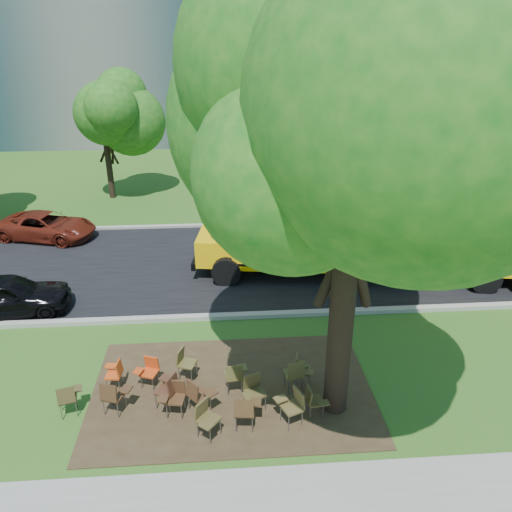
{
  "coord_description": "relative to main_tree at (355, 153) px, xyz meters",
  "views": [
    {
      "loc": [
        0.85,
        -10.59,
        8.31
      ],
      "look_at": [
        1.91,
        3.6,
        1.86
      ],
      "focal_mm": 35.0,
      "sensor_mm": 36.0,
      "label": 1
    }
  ],
  "objects": [
    {
      "name": "chair_11",
      "position": [
        -2.36,
        0.74,
        -5.63
      ],
      "size": [
        0.59,
        0.58,
        0.89
      ],
      "rotation": [
        0.0,
        0.0,
        0.12
      ],
      "color": "brown",
      "rests_on": "ground"
    },
    {
      "name": "asphalt_road",
      "position": [
        -3.44,
        8.3,
        -6.15
      ],
      "size": [
        80.0,
        8.0,
        0.04
      ],
      "primitive_type": "cube",
      "color": "black",
      "rests_on": "ground"
    },
    {
      "name": "bg_car_red",
      "position": [
        -10.14,
        11.49,
        -5.59
      ],
      "size": [
        4.57,
        2.99,
        1.17
      ],
      "primitive_type": "imported",
      "rotation": [
        0.0,
        0.0,
        1.3
      ],
      "color": "#591A0F",
      "rests_on": "ground"
    },
    {
      "name": "dirt_patch",
      "position": [
        -2.44,
        0.8,
        -6.16
      ],
      "size": [
        7.0,
        4.5,
        0.03
      ],
      "primitive_type": "cube",
      "color": "#382819",
      "rests_on": "ground"
    },
    {
      "name": "ground",
      "position": [
        -3.44,
        1.3,
        -6.17
      ],
      "size": [
        160.0,
        160.0,
        0.0
      ],
      "primitive_type": "plane",
      "color": "#2D5A1C",
      "rests_on": "ground"
    },
    {
      "name": "chair_3",
      "position": [
        -3.8,
        0.09,
        -5.63
      ],
      "size": [
        0.64,
        0.52,
        0.88
      ],
      "rotation": [
        0.0,
        0.0,
        2.98
      ],
      "color": "#482D19",
      "rests_on": "ground"
    },
    {
      "name": "kerb_far",
      "position": [
        -3.44,
        12.4,
        -6.1
      ],
      "size": [
        80.0,
        0.25,
        0.14
      ],
      "primitive_type": "cube",
      "color": "gray",
      "rests_on": "ground"
    },
    {
      "name": "chair_2",
      "position": [
        -3.96,
        0.32,
        -5.59
      ],
      "size": [
        0.61,
        0.78,
        0.95
      ],
      "rotation": [
        0.0,
        0.0,
        1.11
      ],
      "color": "#432618",
      "rests_on": "ground"
    },
    {
      "name": "chair_1",
      "position": [
        -5.23,
        0.17,
        -5.6
      ],
      "size": [
        0.74,
        0.58,
        0.93
      ],
      "rotation": [
        0.0,
        0.0,
        -0.33
      ],
      "color": "#412917",
      "rests_on": "ground"
    },
    {
      "name": "chair_9",
      "position": [
        -4.52,
        1.17,
        -5.67
      ],
      "size": [
        0.65,
        0.51,
        0.82
      ],
      "rotation": [
        0.0,
        0.0,
        2.79
      ],
      "color": "#C14014",
      "rests_on": "ground"
    },
    {
      "name": "chair_13",
      "position": [
        -0.86,
        0.69,
        -5.6
      ],
      "size": [
        0.63,
        0.63,
        0.93
      ],
      "rotation": [
        0.0,
        0.0,
        0.17
      ],
      "color": "#4B4620",
      "rests_on": "ground"
    },
    {
      "name": "chair_5",
      "position": [
        -1.95,
        0.12,
        -5.6
      ],
      "size": [
        0.63,
        0.72,
        0.92
      ],
      "rotation": [
        0.0,
        0.0,
        3.52
      ],
      "color": "#4B4120",
      "rests_on": "ground"
    },
    {
      "name": "chair_6",
      "position": [
        -1.08,
        -0.43,
        -5.61
      ],
      "size": [
        0.72,
        0.62,
        0.92
      ],
      "rotation": [
        0.0,
        0.0,
        1.97
      ],
      "color": "brown",
      "rests_on": "ground"
    },
    {
      "name": "chair_10",
      "position": [
        -3.63,
        1.38,
        -5.63
      ],
      "size": [
        0.55,
        0.7,
        0.88
      ],
      "rotation": [
        0.0,
        0.0,
        -1.94
      ],
      "color": "brown",
      "rests_on": "ground"
    },
    {
      "name": "chair_15",
      "position": [
        -3.26,
        0.06,
        -5.59
      ],
      "size": [
        0.8,
        0.63,
        0.94
      ],
      "rotation": [
        0.0,
        0.0,
        5.4
      ],
      "color": "#472B19",
      "rests_on": "ground"
    },
    {
      "name": "bg_tree_3",
      "position": [
        4.56,
        15.3,
        -1.14
      ],
      "size": [
        5.6,
        5.6,
        7.84
      ],
      "color": "black",
      "rests_on": "ground"
    },
    {
      "name": "chair_0",
      "position": [
        -6.27,
        0.22,
        -5.64
      ],
      "size": [
        0.59,
        0.63,
        0.87
      ],
      "rotation": [
        0.0,
        0.0,
        0.26
      ],
      "color": "#453A1E",
      "rests_on": "ground"
    },
    {
      "name": "main_tree",
      "position": [
        0.0,
        0.0,
        0.0
      ],
      "size": [
        7.2,
        7.2,
        9.79
      ],
      "color": "black",
      "rests_on": "ground"
    },
    {
      "name": "black_car",
      "position": [
        -9.46,
        5.1,
        -5.51
      ],
      "size": [
        4.04,
        2.04,
        1.32
      ],
      "primitive_type": "imported",
      "rotation": [
        0.0,
        0.0,
        1.7
      ],
      "color": "black",
      "rests_on": "ground"
    },
    {
      "name": "chair_7",
      "position": [
        -0.57,
        -0.25,
        -5.68
      ],
      "size": [
        0.53,
        0.53,
        0.8
      ],
      "rotation": [
        0.0,
        0.0,
        -1.44
      ],
      "color": "#463D1E",
      "rests_on": "ground"
    },
    {
      "name": "chair_12",
      "position": [
        -0.69,
        0.91,
        -5.65
      ],
      "size": [
        0.5,
        0.63,
        0.85
      ],
      "rotation": [
        0.0,
        0.0,
        4.52
      ],
      "color": "#4C4120",
      "rests_on": "ground"
    },
    {
      "name": "chair_8",
      "position": [
        -5.35,
        1.13,
        -5.67
      ],
      "size": [
        0.47,
        0.56,
        0.81
      ],
      "rotation": [
        0.0,
        0.0,
        1.48
      ],
      "color": "#C24514",
      "rests_on": "ground"
    },
    {
      "name": "school_bus",
      "position": [
        3.48,
        7.03,
        -4.36
      ],
      "size": [
        13.02,
        4.46,
        3.13
      ],
      "rotation": [
        0.0,
        0.0,
        -0.14
      ],
      "color": "#F5BA07",
      "rests_on": "ground"
    },
    {
      "name": "chair_4",
      "position": [
        -2.17,
        -0.57,
        -5.59
      ],
      "size": [
        0.65,
        0.55,
        0.94
      ],
      "rotation": [
        0.0,
        0.0,
        -0.11
      ],
      "color": "#432D18",
      "rests_on": "ground"
    },
    {
      "name": "kerb_near",
      "position": [
        -3.44,
        4.3,
        -6.1
      ],
      "size": [
        80.0,
        0.25,
        0.14
      ],
      "primitive_type": "cube",
      "color": "gray",
      "rests_on": "ground"
    },
    {
      "name": "chair_14",
      "position": [
        -3.06,
        -0.71,
        -5.6
      ],
      "size": [
        0.62,
        0.79,
        0.92
      ],
      "rotation": [
        0.0,
        0.0,
        4.04
      ],
      "color": "#4E4422",
      "rests_on": "ground"
    },
    {
      "name": "bg_tree_2",
      "position": [
        -8.44,
        17.3,
        -1.96
      ],
      "size": [
        4.8,
        4.8,
        6.62
      ],
      "color": "black",
      "rests_on": "ground"
    }
  ]
}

